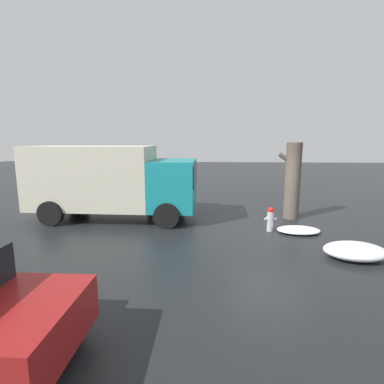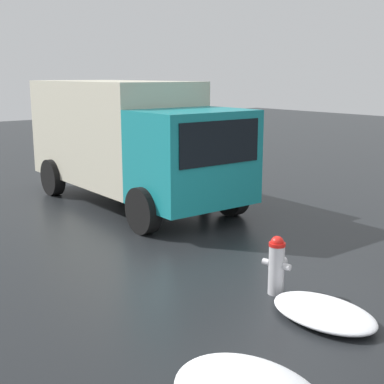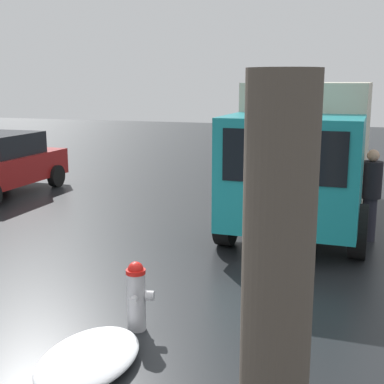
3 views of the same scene
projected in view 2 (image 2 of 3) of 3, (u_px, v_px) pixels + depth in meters
ground_plane at (275, 294)px, 7.39m from camera, size 60.00×60.00×0.00m
fire_hydrant at (277, 264)px, 7.30m from camera, size 0.43×0.33×0.83m
delivery_truck at (128, 137)px, 12.35m from camera, size 6.33×2.60×2.82m
pedestrian at (205, 166)px, 12.26m from camera, size 0.36×0.36×1.67m
snow_pile_by_hydrant at (324, 312)px, 6.60m from camera, size 1.41×0.93×0.19m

